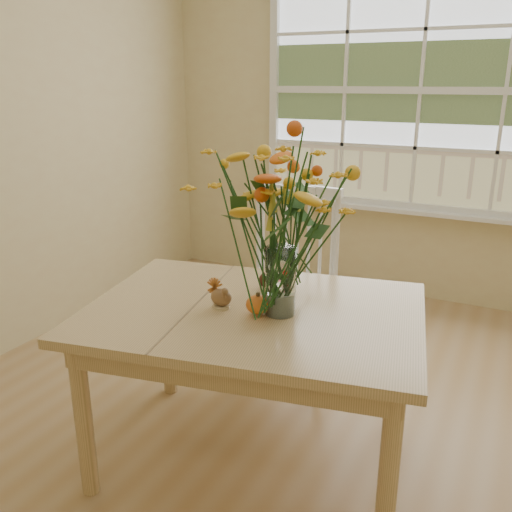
% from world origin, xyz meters
% --- Properties ---
extents(floor, '(4.00, 4.50, 0.01)m').
position_xyz_m(floor, '(0.00, 0.00, -0.01)').
color(floor, tan).
rests_on(floor, ground).
extents(wall_back, '(4.00, 0.02, 2.70)m').
position_xyz_m(wall_back, '(0.00, 2.25, 1.35)').
color(wall_back, beige).
rests_on(wall_back, floor).
extents(window, '(2.42, 0.12, 1.74)m').
position_xyz_m(window, '(0.00, 2.21, 1.53)').
color(window, silver).
rests_on(window, wall_back).
extents(dining_table, '(1.51, 1.21, 0.73)m').
position_xyz_m(dining_table, '(-0.18, -0.03, 0.63)').
color(dining_table, tan).
rests_on(dining_table, floor).
extents(windsor_chair, '(0.57, 0.55, 1.05)m').
position_xyz_m(windsor_chair, '(-0.33, 0.75, 0.58)').
color(windsor_chair, white).
rests_on(windsor_chair, floor).
extents(flower_vase, '(0.58, 0.58, 0.69)m').
position_xyz_m(flower_vase, '(-0.06, -0.02, 1.14)').
color(flower_vase, white).
rests_on(flower_vase, dining_table).
extents(pumpkin, '(0.10, 0.10, 0.08)m').
position_xyz_m(pumpkin, '(-0.13, -0.07, 0.76)').
color(pumpkin, orange).
rests_on(pumpkin, dining_table).
extents(turkey_figurine, '(0.09, 0.07, 0.11)m').
position_xyz_m(turkey_figurine, '(-0.30, -0.08, 0.77)').
color(turkey_figurine, '#CCB78C').
rests_on(turkey_figurine, dining_table).
extents(dark_gourd, '(0.13, 0.12, 0.07)m').
position_xyz_m(dark_gourd, '(-0.22, 0.20, 0.76)').
color(dark_gourd, '#38160F').
rests_on(dark_gourd, dining_table).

